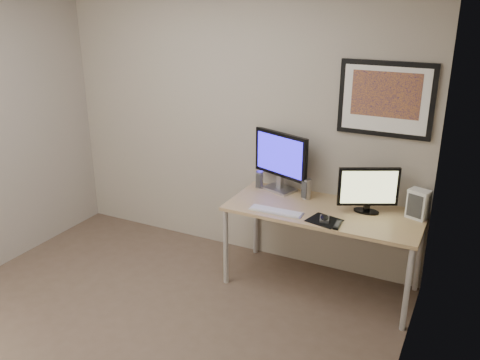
% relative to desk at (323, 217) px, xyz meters
% --- Properties ---
extents(floor, '(3.60, 3.60, 0.00)m').
position_rel_desk_xyz_m(floor, '(-1.00, -1.35, -0.66)').
color(floor, brown).
rests_on(floor, ground).
extents(room, '(3.60, 3.60, 3.60)m').
position_rel_desk_xyz_m(room, '(-1.00, -0.90, 0.98)').
color(room, white).
rests_on(room, ground).
extents(desk, '(1.60, 0.70, 0.73)m').
position_rel_desk_xyz_m(desk, '(0.00, 0.00, 0.00)').
color(desk, '#9C744B').
rests_on(desk, floor).
extents(framed_art, '(0.75, 0.04, 0.60)m').
position_rel_desk_xyz_m(framed_art, '(0.35, 0.33, 0.96)').
color(framed_art, black).
rests_on(framed_art, room).
extents(monitor_large, '(0.57, 0.27, 0.54)m').
position_rel_desk_xyz_m(monitor_large, '(-0.50, 0.24, 0.36)').
color(monitor_large, '#A5A5AA').
rests_on(monitor_large, desk).
extents(monitor_tv, '(0.45, 0.24, 0.38)m').
position_rel_desk_xyz_m(monitor_tv, '(0.33, 0.10, 0.27)').
color(monitor_tv, black).
rests_on(monitor_tv, desk).
extents(speaker_left, '(0.07, 0.07, 0.16)m').
position_rel_desk_xyz_m(speaker_left, '(-0.68, 0.21, 0.15)').
color(speaker_left, '#A5A5AA').
rests_on(speaker_left, desk).
extents(speaker_right, '(0.09, 0.09, 0.18)m').
position_rel_desk_xyz_m(speaker_right, '(-0.21, 0.16, 0.16)').
color(speaker_right, '#A5A5AA').
rests_on(speaker_right, desk).
extents(keyboard, '(0.45, 0.13, 0.02)m').
position_rel_desk_xyz_m(keyboard, '(-0.33, -0.22, 0.07)').
color(keyboard, silver).
rests_on(keyboard, desk).
extents(mousepad, '(0.28, 0.26, 0.00)m').
position_rel_desk_xyz_m(mousepad, '(0.07, -0.21, 0.07)').
color(mousepad, black).
rests_on(mousepad, desk).
extents(mouse, '(0.10, 0.13, 0.04)m').
position_rel_desk_xyz_m(mouse, '(0.07, -0.21, 0.09)').
color(mouse, black).
rests_on(mouse, mousepad).
extents(remote, '(0.06, 0.17, 0.02)m').
position_rel_desk_xyz_m(remote, '(0.19, -0.26, 0.08)').
color(remote, black).
rests_on(remote, desk).
extents(fan_unit, '(0.18, 0.16, 0.24)m').
position_rel_desk_xyz_m(fan_unit, '(0.71, 0.17, 0.18)').
color(fan_unit, silver).
rests_on(fan_unit, desk).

